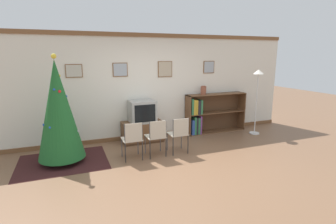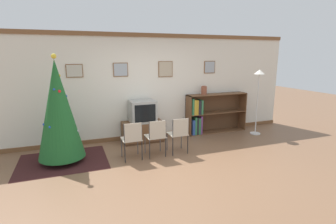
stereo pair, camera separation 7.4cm
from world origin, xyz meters
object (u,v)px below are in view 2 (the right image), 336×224
object	(u,v)px
tv_console	(143,132)
folding_chair_left	(132,138)
christmas_tree	(59,110)
standing_lamp	(259,85)
folding_chair_center	(156,136)
folding_chair_right	(179,133)
bookshelf	(206,114)
television	(142,111)
vase	(204,90)

from	to	relation	value
tv_console	folding_chair_left	distance (m)	1.24
christmas_tree	standing_lamp	distance (m)	5.03
folding_chair_center	standing_lamp	world-z (taller)	standing_lamp
folding_chair_right	tv_console	bearing A→B (deg)	115.61
folding_chair_left	bookshelf	world-z (taller)	bookshelf
folding_chair_left	bookshelf	bearing A→B (deg)	26.64
bookshelf	folding_chair_right	bearing A→B (deg)	-138.25
folding_chair_center	christmas_tree	bearing A→B (deg)	167.76
christmas_tree	folding_chair_left	bearing A→B (deg)	-16.69
folding_chair_center	bookshelf	distance (m)	2.23
television	standing_lamp	xyz separation A→B (m)	(3.11, -0.49, 0.59)
tv_console	folding_chair_right	bearing A→B (deg)	-64.39
tv_console	television	bearing A→B (deg)	-90.00
standing_lamp	vase	bearing A→B (deg)	155.66
bookshelf	vase	distance (m)	0.70
folding_chair_center	vase	xyz separation A→B (m)	(1.78, 1.21, 0.75)
vase	folding_chair_right	bearing A→B (deg)	-136.08
television	bookshelf	distance (m)	1.90
folding_chair_center	folding_chair_right	xyz separation A→B (m)	(0.53, 0.00, 0.00)
folding_chair_center	television	bearing A→B (deg)	90.00
bookshelf	vase	bearing A→B (deg)	176.27
christmas_tree	bookshelf	xyz separation A→B (m)	(3.78, 0.79, -0.56)
christmas_tree	bookshelf	distance (m)	3.90
christmas_tree	folding_chair_left	size ratio (longest dim) A/B	2.67
folding_chair_left	vase	distance (m)	2.71
christmas_tree	television	bearing A→B (deg)	19.71
tv_console	folding_chair_center	size ratio (longest dim) A/B	1.25
tv_console	standing_lamp	world-z (taller)	standing_lamp
vase	standing_lamp	bearing A→B (deg)	-24.34
tv_console	television	size ratio (longest dim) A/B	1.62
christmas_tree	television	distance (m)	2.05
christmas_tree	vase	world-z (taller)	christmas_tree
bookshelf	standing_lamp	distance (m)	1.61
christmas_tree	folding_chair_left	xyz separation A→B (m)	(1.38, -0.41, -0.62)
folding_chair_left	folding_chair_right	world-z (taller)	same
folding_chair_left	christmas_tree	bearing A→B (deg)	163.31
tv_console	folding_chair_center	xyz separation A→B (m)	(0.00, -1.10, 0.22)
bookshelf	television	bearing A→B (deg)	-176.65
christmas_tree	folding_chair_center	world-z (taller)	christmas_tree
christmas_tree	vase	xyz separation A→B (m)	(3.69, 0.80, 0.13)
christmas_tree	folding_chair_center	distance (m)	2.05
tv_console	vase	xyz separation A→B (m)	(1.78, 0.11, 0.96)
tv_console	standing_lamp	distance (m)	3.34
television	vase	xyz separation A→B (m)	(1.78, 0.12, 0.44)
tv_console	folding_chair_right	xyz separation A→B (m)	(0.53, -1.10, 0.22)
television	standing_lamp	distance (m)	3.21
television	folding_chair_left	xyz separation A→B (m)	(-0.53, -1.10, -0.31)
folding_chair_right	bookshelf	bearing A→B (deg)	41.75
christmas_tree	bookshelf	size ratio (longest dim) A/B	1.23
vase	folding_chair_left	bearing A→B (deg)	-152.33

